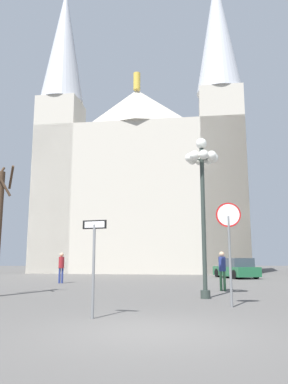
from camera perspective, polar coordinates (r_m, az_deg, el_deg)
ground_plane at (r=8.12m, az=0.65°, el=-20.64°), size 120.00×120.00×0.00m
cathedral at (r=39.95m, az=-0.17°, el=1.40°), size 22.19×15.79×31.86m
stop_sign at (r=12.03m, az=12.92°, el=-6.17°), size 0.77×0.19×3.21m
one_way_arrow_sign at (r=9.68m, az=-7.71°, el=-9.72°), size 0.64×0.24×2.45m
street_lamp at (r=14.65m, az=8.92°, el=2.36°), size 1.30×1.30×6.15m
parked_car_near_green at (r=28.69m, az=13.95°, el=-11.35°), size 2.73×4.36×1.44m
pedestrian_walking at (r=17.70m, az=11.92°, el=-11.16°), size 0.32×0.32×1.76m
pedestrian_standing at (r=22.83m, az=-12.57°, el=-10.82°), size 0.32×0.32×1.76m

